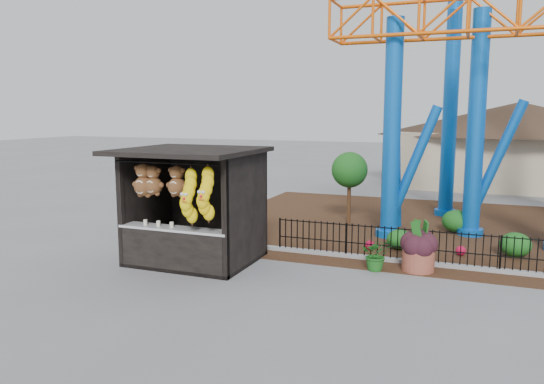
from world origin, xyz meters
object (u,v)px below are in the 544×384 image
(prize_booth, at_px, (190,208))
(terracotta_planter, at_px, (418,260))
(roller_coaster, at_px, (518,39))
(potted_plant, at_px, (377,254))

(prize_booth, bearing_deg, terracotta_planter, 14.93)
(prize_booth, xyz_separation_m, roller_coaster, (8.09, 7.34, 4.90))
(potted_plant, bearing_deg, prize_booth, -178.88)
(roller_coaster, height_order, potted_plant, roller_coaster)
(prize_booth, distance_m, roller_coaster, 11.97)
(potted_plant, bearing_deg, terracotta_planter, 4.85)
(terracotta_planter, distance_m, potted_plant, 1.07)
(terracotta_planter, bearing_deg, roller_coaster, 68.51)
(roller_coaster, distance_m, terracotta_planter, 8.74)
(roller_coaster, relative_size, terracotta_planter, 13.39)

